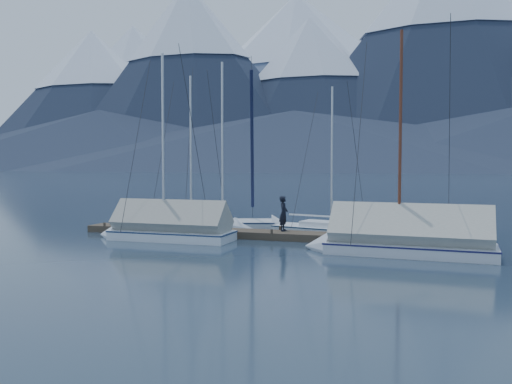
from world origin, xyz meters
TOP-DOWN VIEW (x-y plane):
  - ground at (0.00, 0.00)m, footprint 1000.00×1000.00m
  - mountain_range at (4.12, 370.45)m, footprint 877.00×584.00m
  - dock at (0.00, 2.00)m, footprint 18.00×1.50m
  - mooring_posts at (-0.50, 2.00)m, footprint 15.12×1.52m
  - sailboat_open_left at (-3.83, 3.92)m, footprint 6.95×2.93m
  - sailboat_open_mid at (-2.30, 4.82)m, footprint 7.76×4.25m
  - sailboat_open_right at (3.66, 4.09)m, footprint 6.35×3.13m
  - sailboat_covered_near at (6.67, -0.69)m, footprint 7.53×3.21m
  - sailboat_covered_far at (-3.99, -0.05)m, footprint 6.77×2.88m
  - person at (1.28, 2.31)m, footprint 0.42×0.62m

SIDE VIEW (x-z plane):
  - ground at x=0.00m, z-range 0.00..0.00m
  - dock at x=0.00m, z-range -0.16..0.38m
  - sailboat_open_right at x=3.66m, z-range -3.90..4.19m
  - sailboat_open_left at x=-3.83m, z-range -4.36..4.68m
  - sailboat_open_mid at x=-2.30m, z-range -4.77..5.12m
  - mooring_posts at x=-0.50m, z-range 0.17..0.52m
  - sailboat_covered_far at x=-3.99m, z-range -4.27..5.20m
  - sailboat_covered_near at x=6.67m, z-range -4.35..5.32m
  - person at x=1.28m, z-range 0.34..2.01m
  - mountain_range at x=4.12m, z-range -16.60..133.90m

